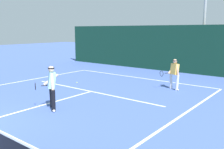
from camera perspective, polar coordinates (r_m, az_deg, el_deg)
name	(u,v)px	position (r m, az deg, el deg)	size (l,w,h in m)	color
court_line_baseline_far	(139,78)	(15.78, 6.34, -0.77)	(9.84, 0.10, 0.01)	white
court_line_service	(91,91)	(12.29, -4.82, -3.90)	(8.02, 0.10, 0.01)	white
court_line_centre	(35,107)	(10.26, -17.36, -7.21)	(0.10, 6.40, 0.01)	white
player_near	(52,86)	(9.63, -13.75, -2.51)	(1.11, 0.84, 1.68)	black
player_far	(174,73)	(12.88, 14.14, 0.34)	(1.01, 0.80, 1.56)	silver
tennis_ball	(77,83)	(14.24, -8.09, -1.88)	(0.07, 0.07, 0.07)	#D1E033
back_fence_windscreen	(166,48)	(18.65, 12.26, 5.92)	(19.02, 0.12, 3.33)	#0E3124
light_pole	(205,3)	(18.64, 20.74, 15.20)	(0.55, 0.44, 7.92)	#9EA39E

